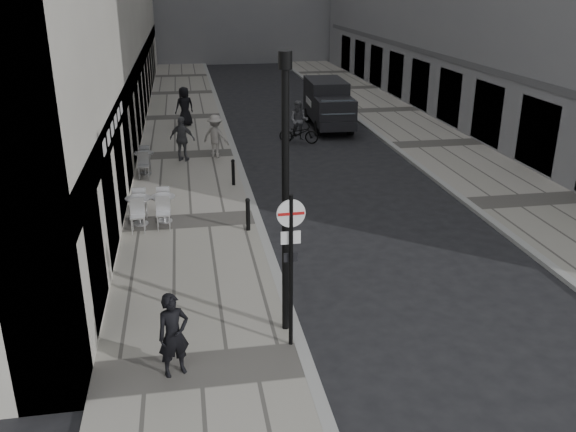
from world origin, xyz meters
name	(u,v)px	position (x,y,z in m)	size (l,w,h in m)	color
sidewalk	(187,156)	(-2.00, 18.00, 0.06)	(4.00, 60.00, 0.12)	gray
far_sidewalk	(436,144)	(9.00, 18.00, 0.06)	(4.00, 60.00, 0.12)	gray
walking_man	(173,335)	(-2.46, 2.66, 0.93)	(0.59, 0.39, 1.62)	black
sign_post	(291,252)	(-0.20, 3.25, 2.14)	(0.54, 0.09, 3.15)	black
lamppost	(285,186)	(-0.20, 3.86, 3.25)	(0.25, 0.25, 5.63)	black
bollard_near	(248,215)	(-0.38, 9.32, 0.58)	(0.12, 0.12, 0.91)	black
bollard_far	(233,173)	(-0.44, 13.58, 0.56)	(0.12, 0.12, 0.88)	black
panel_van	(328,102)	(5.05, 22.39, 1.28)	(2.00, 4.92, 2.28)	black
cyclist	(299,127)	(3.03, 19.50, 0.75)	(1.89, 1.22, 1.93)	black
pedestrian_a	(182,139)	(-2.15, 17.06, 1.02)	(1.05, 0.44, 1.79)	#4F4F53
pedestrian_b	(216,136)	(-0.81, 17.40, 0.99)	(1.13, 0.65, 1.74)	gray
pedestrian_c	(185,106)	(-1.98, 23.49, 1.08)	(0.94, 0.61, 1.92)	black
cafe_table_near	(139,208)	(-3.51, 10.33, 0.61)	(0.76, 1.71, 0.97)	silver
cafe_table_mid	(163,206)	(-2.80, 10.44, 0.60)	(0.73, 1.65, 0.94)	silver
cafe_table_far	(144,161)	(-3.60, 15.50, 0.61)	(0.75, 1.69, 0.96)	#A2A3A5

